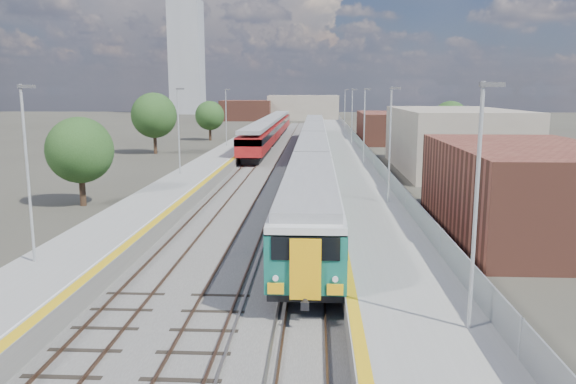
{
  "coord_description": "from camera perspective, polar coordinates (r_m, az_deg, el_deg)",
  "views": [
    {
      "loc": [
        1.84,
        -14.59,
        8.24
      ],
      "look_at": [
        0.15,
        18.84,
        2.2
      ],
      "focal_mm": 35.0,
      "sensor_mm": 36.0,
      "label": 1
    }
  ],
  "objects": [
    {
      "name": "tree_a",
      "position": [
        42.95,
        -20.38,
        4.0
      ],
      "size": [
        4.75,
        4.75,
        6.44
      ],
      "color": "#382619",
      "rests_on": "ground"
    },
    {
      "name": "tree_c",
      "position": [
        95.75,
        -7.95,
        7.69
      ],
      "size": [
        4.88,
        4.88,
        6.61
      ],
      "color": "#382619",
      "rests_on": "ground"
    },
    {
      "name": "buildings",
      "position": [
        154.5,
        -4.6,
        11.11
      ],
      "size": [
        72.0,
        185.5,
        40.0
      ],
      "color": "brown",
      "rests_on": "ground"
    },
    {
      "name": "red_train",
      "position": [
        91.23,
        -1.73,
        6.48
      ],
      "size": [
        3.06,
        61.96,
        3.86
      ],
      "color": "black",
      "rests_on": "ground"
    },
    {
      "name": "platform_right",
      "position": [
        67.61,
        5.82,
        3.63
      ],
      "size": [
        4.7,
        155.0,
        8.52
      ],
      "color": "slate",
      "rests_on": "ground"
    },
    {
      "name": "green_train",
      "position": [
        60.79,
        2.58,
        4.64
      ],
      "size": [
        3.0,
        83.52,
        3.3
      ],
      "color": "black",
      "rests_on": "ground"
    },
    {
      "name": "ballast_bed",
      "position": [
        67.71,
        -0.58,
        3.27
      ],
      "size": [
        10.5,
        155.0,
        0.06
      ],
      "primitive_type": "cube",
      "color": "#565451",
      "rests_on": "ground"
    },
    {
      "name": "tracks",
      "position": [
        69.33,
        -0.0,
        3.49
      ],
      "size": [
        8.96,
        160.0,
        0.17
      ],
      "color": "#4C3323",
      "rests_on": "ground"
    },
    {
      "name": "ground",
      "position": [
        65.14,
        1.26,
        2.96
      ],
      "size": [
        320.0,
        320.0,
        0.0
      ],
      "primitive_type": "plane",
      "color": "#47443A",
      "rests_on": "ground"
    },
    {
      "name": "tree_d",
      "position": [
        83.01,
        16.15,
        7.13
      ],
      "size": [
        5.07,
        5.07,
        6.86
      ],
      "color": "#382619",
      "rests_on": "ground"
    },
    {
      "name": "platform_left",
      "position": [
        68.4,
        -6.29,
        3.69
      ],
      "size": [
        4.3,
        155.0,
        8.52
      ],
      "color": "slate",
      "rests_on": "ground"
    },
    {
      "name": "tree_b",
      "position": [
        76.42,
        -13.46,
        7.57
      ],
      "size": [
        5.93,
        5.93,
        8.04
      ],
      "color": "#382619",
      "rests_on": "ground"
    }
  ]
}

